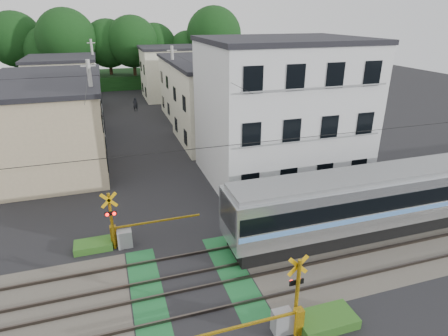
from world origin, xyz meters
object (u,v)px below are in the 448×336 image
object	(u,v)px
crossing_signal_near	(285,317)
pedestrian	(135,104)
crossing_signal_far	(122,234)
apartment_block	(281,111)

from	to	relation	value
crossing_signal_near	pedestrian	xyz separation A→B (m)	(-1.90, 35.39, 0.08)
crossing_signal_near	crossing_signal_far	xyz separation A→B (m)	(-5.17, 7.31, 0.00)
pedestrian	crossing_signal_far	bearing A→B (deg)	93.29
crossing_signal_near	crossing_signal_far	world-z (taller)	same
apartment_block	pedestrian	size ratio (longest dim) A/B	6.44
crossing_signal_near	apartment_block	world-z (taller)	apartment_block
apartment_block	pedestrian	bearing A→B (deg)	109.36
crossing_signal_near	pedestrian	bearing A→B (deg)	93.08
crossing_signal_near	pedestrian	size ratio (longest dim) A/B	2.99
pedestrian	apartment_block	bearing A→B (deg)	119.29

